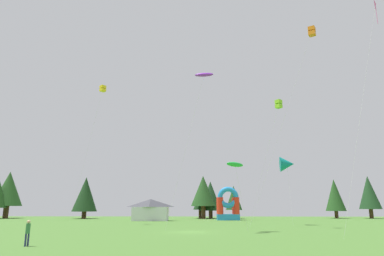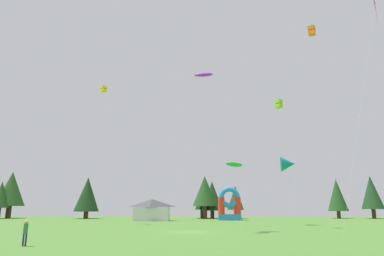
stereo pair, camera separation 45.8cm
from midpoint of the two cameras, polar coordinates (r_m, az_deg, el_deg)
ground_plane at (r=37.56m, az=-0.72°, el=-16.89°), size 120.00×120.00×0.00m
kite_pink_diamond at (r=41.12m, az=27.87°, el=17.24°), size 6.33×1.91×23.06m
kite_lime_box at (r=49.25m, az=13.90°, el=3.84°), size 4.59×5.21×17.10m
kite_yellow_box at (r=59.80m, az=-14.81°, el=6.28°), size 6.51×5.81×22.39m
kite_green_parafoil at (r=37.58m, az=6.78°, el=-6.03°), size 2.45×2.04×7.41m
kite_orange_box at (r=45.34m, az=18.95°, el=14.83°), size 8.32×5.18×23.80m
kite_purple_parafoil at (r=42.38m, az=1.69°, el=8.79°), size 5.64×1.05×18.64m
kite_teal_delta at (r=54.71m, az=15.24°, el=-5.80°), size 2.34×3.94×10.12m
person_far_side at (r=26.76m, az=-26.04°, el=-15.05°), size 0.41×0.41×1.71m
inflatable_yellow_castle at (r=71.28m, az=5.79°, el=-13.00°), size 4.42×4.35×6.52m
festival_tent at (r=68.09m, az=-7.10°, el=-13.32°), size 6.66×3.43×4.03m
tree_row_1 at (r=92.58m, az=-28.26°, el=-8.88°), size 6.59×6.59×10.72m
tree_row_2 at (r=83.32m, az=-17.42°, el=-10.45°), size 5.55×5.55×9.22m
tree_row_3 at (r=83.44m, az=1.14°, el=-12.03°), size 3.16×3.16×5.95m
tree_row_4 at (r=79.70m, az=1.70°, el=-10.42°), size 5.56×5.56×9.55m
tree_row_5 at (r=80.50m, az=2.77°, el=-12.02°), size 2.50×2.50×6.00m
tree_row_6 at (r=82.07m, az=2.92°, el=-11.18°), size 4.98×4.98×8.47m
tree_row_7 at (r=80.96m, az=6.78°, el=-11.44°), size 3.74×3.74×7.33m
tree_row_8 at (r=88.30m, az=22.45°, el=-10.25°), size 4.52×4.52×8.93m
tree_row_9 at (r=90.48m, az=27.15°, el=-9.50°), size 4.85×4.85×9.62m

